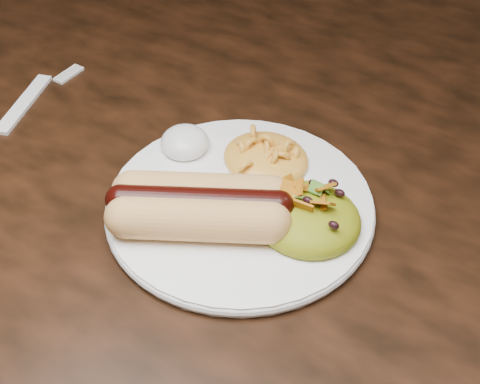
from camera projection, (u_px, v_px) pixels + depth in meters
The scene contains 7 objects.
table at pixel (318, 184), 0.73m from camera, with size 1.60×0.90×0.75m.
plate at pixel (240, 206), 0.57m from camera, with size 0.23×0.23×0.01m, color white.
hotdog at pixel (200, 206), 0.53m from camera, with size 0.12×0.12×0.03m.
mac_and_cheese at pixel (266, 149), 0.59m from camera, with size 0.08×0.07×0.03m, color gold.
sour_cream at pixel (184, 138), 0.60m from camera, with size 0.04×0.04×0.03m, color white.
taco_salad at pixel (308, 211), 0.53m from camera, with size 0.09×0.08×0.04m.
fork at pixel (24, 103), 0.68m from camera, with size 0.02×0.13×0.00m, color white.
Camera 1 is at (0.22, -0.50, 1.16)m, focal length 50.00 mm.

